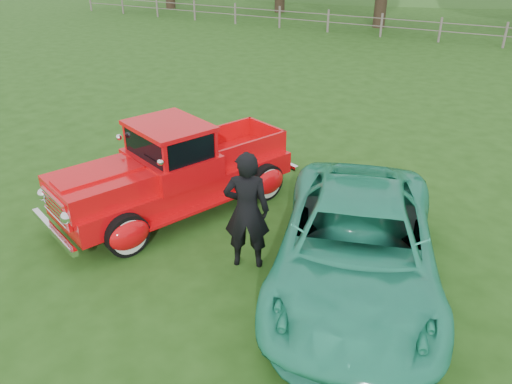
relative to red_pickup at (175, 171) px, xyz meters
The scene contains 6 objects.
ground 2.19m from the red_pickup, 57.77° to the right, with size 140.00×140.00×0.00m, color #204813.
distant_hills 58.06m from the red_pickup, 92.97° to the left, with size 116.00×60.00×18.00m.
fence_line 20.30m from the red_pickup, 86.92° to the left, with size 48.00×0.12×1.20m.
red_pickup is the anchor object (origin of this frame).
teal_sedan 3.92m from the red_pickup, ahead, with size 2.34×5.08×1.41m, color #28A37E.
man 2.37m from the red_pickup, 24.41° to the right, with size 0.73×0.48×2.00m, color black.
Camera 1 is at (4.50, -5.13, 4.86)m, focal length 35.00 mm.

